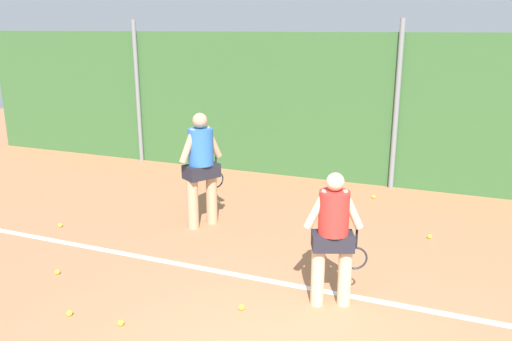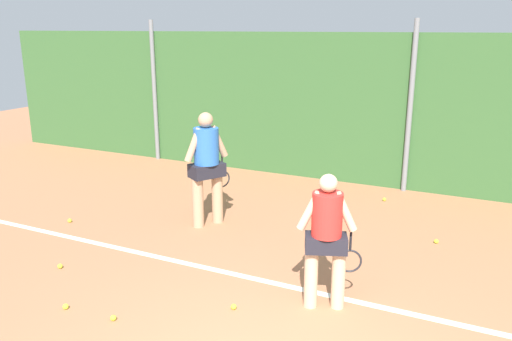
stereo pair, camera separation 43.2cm
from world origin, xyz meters
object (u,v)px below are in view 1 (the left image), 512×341
(tennis_ball_2, at_px, (241,307))
(tennis_ball_9, at_px, (374,197))
(tennis_ball_1, at_px, (430,237))
(tennis_ball_8, at_px, (57,272))
(player_midcourt, at_px, (201,164))
(tennis_ball_5, at_px, (60,225))
(tennis_ball_4, at_px, (69,313))
(player_foreground_near, at_px, (333,233))
(tennis_ball_11, at_px, (121,323))

(tennis_ball_2, bearing_deg, tennis_ball_9, 80.39)
(tennis_ball_1, distance_m, tennis_ball_2, 3.51)
(tennis_ball_8, bearing_deg, tennis_ball_2, 1.78)
(player_midcourt, distance_m, tennis_ball_5, 2.53)
(tennis_ball_2, height_order, tennis_ball_4, same)
(tennis_ball_2, bearing_deg, player_foreground_near, 29.26)
(player_foreground_near, distance_m, tennis_ball_5, 4.79)
(player_foreground_near, xyz_separation_m, tennis_ball_8, (-3.52, -0.59, -0.86))
(tennis_ball_5, bearing_deg, player_midcourt, 23.78)
(tennis_ball_2, height_order, tennis_ball_5, same)
(tennis_ball_1, relative_size, tennis_ball_8, 1.00)
(player_midcourt, height_order, tennis_ball_1, player_midcourt)
(player_midcourt, distance_m, tennis_ball_4, 3.17)
(tennis_ball_9, distance_m, tennis_ball_11, 5.67)
(tennis_ball_2, bearing_deg, tennis_ball_5, 161.61)
(player_midcourt, xyz_separation_m, tennis_ball_9, (2.39, 2.40, -1.01))
(tennis_ball_8, bearing_deg, player_midcourt, 66.41)
(tennis_ball_11, bearing_deg, tennis_ball_9, 70.73)
(tennis_ball_1, bearing_deg, tennis_ball_8, -145.89)
(player_midcourt, relative_size, tennis_ball_2, 28.14)
(player_foreground_near, height_order, tennis_ball_9, player_foreground_near)
(player_foreground_near, bearing_deg, tennis_ball_11, -168.28)
(player_midcourt, distance_m, tennis_ball_1, 3.72)
(tennis_ball_1, bearing_deg, tennis_ball_4, -133.90)
(player_foreground_near, height_order, tennis_ball_1, player_foreground_near)
(tennis_ball_11, bearing_deg, tennis_ball_4, -175.91)
(tennis_ball_9, bearing_deg, player_midcourt, -134.86)
(tennis_ball_1, relative_size, tennis_ball_2, 1.00)
(player_midcourt, xyz_separation_m, tennis_ball_4, (-0.14, -3.00, -1.01))
(player_midcourt, bearing_deg, tennis_ball_4, -152.32)
(player_midcourt, bearing_deg, tennis_ball_9, -14.50)
(tennis_ball_2, bearing_deg, tennis_ball_4, -154.82)
(player_foreground_near, relative_size, tennis_ball_4, 24.28)
(tennis_ball_1, distance_m, tennis_ball_9, 1.96)
(tennis_ball_9, xyz_separation_m, tennis_ball_11, (-1.87, -5.35, 0.00))
(tennis_ball_4, height_order, tennis_ball_9, same)
(tennis_ball_2, relative_size, tennis_ball_8, 1.00)
(tennis_ball_2, height_order, tennis_ball_11, same)
(player_foreground_near, xyz_separation_m, tennis_ball_4, (-2.67, -1.34, -0.86))
(player_midcourt, relative_size, tennis_ball_9, 28.14)
(player_foreground_near, height_order, tennis_ball_8, player_foreground_near)
(tennis_ball_4, bearing_deg, tennis_ball_1, 46.10)
(tennis_ball_2, xyz_separation_m, tennis_ball_8, (-2.60, -0.08, 0.00))
(tennis_ball_8, bearing_deg, tennis_ball_11, -24.88)
(tennis_ball_2, xyz_separation_m, tennis_ball_11, (-1.10, -0.78, 0.00))
(tennis_ball_5, height_order, tennis_ball_9, same)
(player_midcourt, bearing_deg, tennis_ball_11, -139.71)
(player_foreground_near, distance_m, tennis_ball_2, 1.36)
(tennis_ball_1, xyz_separation_m, tennis_ball_4, (-3.64, -3.78, 0.00))
(tennis_ball_5, xyz_separation_m, tennis_ball_9, (4.51, 3.33, 0.00))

